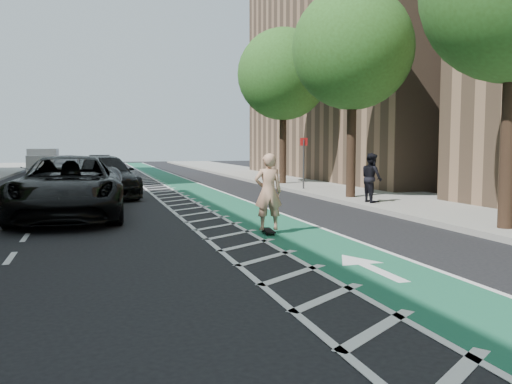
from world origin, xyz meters
name	(u,v)px	position (x,y,z in m)	size (l,w,h in m)	color
ground	(178,249)	(0.00, 0.00, 0.00)	(120.00, 120.00, 0.00)	black
bike_lane	(215,199)	(3.00, 10.00, 0.01)	(2.00, 90.00, 0.01)	#175340
buffer_strip	(178,200)	(1.50, 10.00, 0.01)	(1.40, 90.00, 0.01)	silver
sidewalk_right	(361,193)	(9.50, 10.00, 0.07)	(5.00, 90.00, 0.15)	gray
curb_right	(309,194)	(7.05, 10.00, 0.08)	(0.12, 90.00, 0.16)	gray
building_right_far	(402,29)	(17.50, 20.00, 9.50)	(14.00, 22.00, 19.00)	#84664C
tree_r_c	(351,50)	(7.90, 8.00, 5.77)	(4.20, 4.20, 7.90)	#382619
tree_r_d	(281,75)	(7.90, 16.00, 5.77)	(4.20, 4.20, 7.90)	#382619
sign_post	(304,163)	(7.60, 12.00, 1.35)	(0.35, 0.08, 2.47)	#4C4C4C
skateboard	(268,231)	(2.40, 1.27, 0.09)	(0.31, 0.81, 0.11)	black
skateboarder	(268,192)	(2.40, 1.27, 1.03)	(0.68, 0.44, 1.85)	tan
suv_near	(69,187)	(-2.32, 5.74, 0.92)	(3.05, 6.61, 1.84)	black
suv_far	(102,177)	(-1.28, 12.19, 0.85)	(2.37, 5.83, 1.69)	black
car_silver	(67,166)	(-3.26, 25.84, 0.80)	(1.90, 4.71, 1.60)	#9FA0A4
car_grey	(99,164)	(-1.18, 31.48, 0.70)	(1.48, 4.24, 1.40)	#4F4E53
pedestrian	(372,178)	(7.70, 5.85, 1.01)	(0.84, 0.65, 1.73)	black
box_truck	(43,162)	(-5.25, 32.56, 0.86)	(2.07, 4.48, 1.86)	silver
barrel_a	(73,206)	(-2.20, 4.64, 0.47)	(0.73, 0.73, 0.99)	orange
barrel_b	(70,192)	(-2.49, 10.33, 0.38)	(0.58, 0.58, 0.80)	#FF520D
barrel_c	(44,179)	(-4.00, 17.80, 0.44)	(0.68, 0.68, 0.93)	#FF510D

